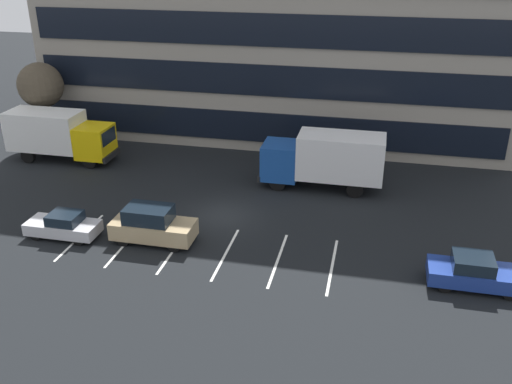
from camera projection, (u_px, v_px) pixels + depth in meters
ground_plane at (223, 215)px, 33.78m from camera, size 120.00×120.00×0.00m
lot_markings at (200, 251)px, 29.90m from camera, size 14.14×5.40×0.01m
box_truck_yellow at (58, 134)px, 41.22m from camera, size 7.86×2.60×3.64m
box_truck_blue at (325, 158)px, 36.56m from camera, size 8.00×2.65×3.71m
suv_tan at (152, 225)px, 30.46m from camera, size 4.51×1.91×2.04m
sedan_navy at (475, 273)px, 26.58m from camera, size 4.46×1.87×1.60m
sedan_silver at (64, 225)px, 31.07m from camera, size 4.00×1.68×1.43m
bare_tree at (41, 86)px, 43.30m from camera, size 3.47×3.47×6.51m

